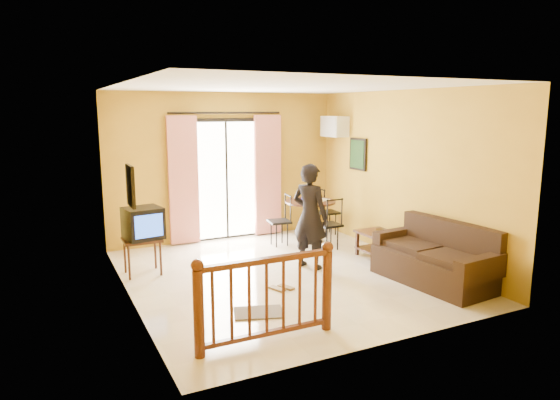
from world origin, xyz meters
name	(u,v)px	position (x,y,z in m)	size (l,w,h in m)	color
ground	(283,275)	(0.00, 0.00, 0.00)	(5.00, 5.00, 0.00)	beige
room_shell	(284,164)	(0.00, 0.00, 1.70)	(5.00, 5.00, 5.00)	white
balcony_door	(227,178)	(0.00, 2.43, 1.19)	(2.25, 0.14, 2.46)	black
tv_table	(142,244)	(-1.90, 1.00, 0.48)	(0.56, 0.46, 0.56)	black
television	(143,223)	(-1.87, 0.99, 0.80)	(0.60, 0.56, 0.48)	black
picture_left	(131,186)	(-2.22, -0.20, 1.55)	(0.05, 0.42, 0.52)	black
dining_table	(310,209)	(1.33, 1.53, 0.63)	(0.95, 0.95, 0.79)	black
water_jug	(306,193)	(1.26, 1.60, 0.94)	(0.15, 0.15, 0.29)	#1612AA
serving_tray	(322,200)	(1.53, 1.43, 0.80)	(0.28, 0.18, 0.02)	beige
dining_chairs	(312,243)	(1.33, 1.45, 0.00)	(1.67, 1.36, 0.95)	black
air_conditioner	(334,126)	(2.09, 1.95, 2.15)	(0.31, 0.60, 0.40)	silver
botanical_print	(358,154)	(2.22, 1.30, 1.65)	(0.05, 0.50, 0.60)	black
coffee_table	(384,243)	(1.85, -0.04, 0.30)	(0.56, 1.00, 0.44)	black
bowl	(380,231)	(1.85, 0.06, 0.47)	(0.18, 0.18, 0.06)	brown
sofa	(437,260)	(1.86, -1.25, 0.33)	(1.02, 1.93, 0.89)	black
standing_person	(310,216)	(0.55, 0.17, 0.83)	(0.61, 0.40, 1.67)	black
stair_balustrade	(267,293)	(-1.15, -1.90, 0.56)	(1.63, 0.13, 1.04)	#471E0F
doormat	(258,312)	(-0.92, -1.15, 0.01)	(0.60, 0.40, 0.02)	#5C544A
sandals	(282,288)	(-0.29, -0.52, 0.01)	(0.32, 0.27, 0.03)	brown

